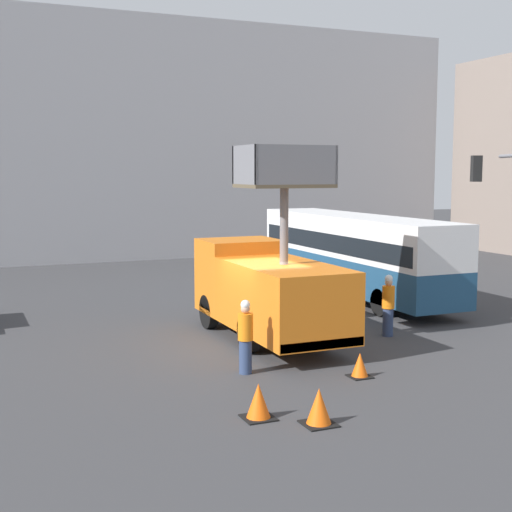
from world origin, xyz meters
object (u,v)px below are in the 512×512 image
traffic_cone_near_truck (319,407)px  traffic_cone_far_side (360,366)px  city_bus (354,250)px  traffic_cone_mid_road (258,402)px  road_worker_near_truck (245,337)px  road_worker_directing (388,305)px  utility_truck (268,287)px

traffic_cone_near_truck → traffic_cone_far_side: (2.48, 2.53, -0.07)m
city_bus → traffic_cone_mid_road: 14.72m
traffic_cone_near_truck → traffic_cone_mid_road: 1.25m
road_worker_near_truck → road_worker_directing: 5.92m
road_worker_near_truck → traffic_cone_mid_road: road_worker_near_truck is taller
traffic_cone_near_truck → traffic_cone_far_side: bearing=45.6°
city_bus → road_worker_near_truck: size_ratio=6.31×
utility_truck → road_worker_directing: 3.78m
city_bus → road_worker_directing: bearing=145.4°
city_bus → traffic_cone_near_truck: city_bus is taller
road_worker_directing → traffic_cone_mid_road: (-6.54, -5.21, -0.61)m
road_worker_near_truck → traffic_cone_mid_road: 3.34m
utility_truck → traffic_cone_far_side: 4.62m
road_worker_directing → utility_truck: bearing=126.8°
road_worker_near_truck → traffic_cone_mid_road: size_ratio=2.53×
traffic_cone_mid_road → road_worker_near_truck: bearing=72.4°
utility_truck → traffic_cone_near_truck: size_ratio=9.03×
traffic_cone_mid_road → traffic_cone_near_truck: bearing=-39.3°
road_worker_directing → city_bus: bearing=29.4°
traffic_cone_near_truck → city_bus: bearing=56.6°
road_worker_directing → traffic_cone_near_truck: 8.21m
road_worker_directing → traffic_cone_far_side: 4.69m
road_worker_near_truck → traffic_cone_near_truck: size_ratio=2.50×
city_bus → traffic_cone_mid_road: city_bus is taller
traffic_cone_near_truck → traffic_cone_far_side: size_ratio=1.22×
traffic_cone_mid_road → traffic_cone_far_side: size_ratio=1.21×
traffic_cone_mid_road → road_worker_directing: bearing=38.5°
utility_truck → road_worker_near_truck: bearing=-122.8°
utility_truck → road_worker_directing: utility_truck is taller
traffic_cone_far_side → road_worker_directing: bearing=48.3°
traffic_cone_near_truck → utility_truck: bearing=74.2°
road_worker_near_truck → traffic_cone_mid_road: bearing=90.0°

